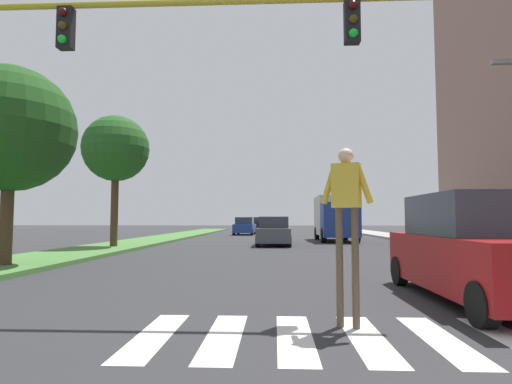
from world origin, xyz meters
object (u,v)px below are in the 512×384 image
at_px(suv_crossing, 477,250).
at_px(sedan_far_horizon, 254,224).
at_px(sedan_midblock, 274,232).
at_px(traffic_light_gantry, 66,65).
at_px(truck_box_delivery, 335,217).
at_px(pedestrian_performer, 347,207).
at_px(tree_mid, 10,129).
at_px(sedan_distant, 245,227).
at_px(tree_far, 116,149).

height_order(suv_crossing, sedan_far_horizon, suv_crossing).
relative_size(suv_crossing, sedan_midblock, 1.01).
bearing_deg(traffic_light_gantry, truck_box_delivery, 69.05).
relative_size(pedestrian_performer, suv_crossing, 0.54).
distance_m(traffic_light_gantry, truck_box_delivery, 22.71).
bearing_deg(pedestrian_performer, tree_mid, 146.15).
bearing_deg(truck_box_delivery, suv_crossing, -91.20).
relative_size(traffic_light_gantry, sedan_distant, 2.28).
height_order(tree_far, sedan_far_horizon, tree_far).
height_order(sedan_midblock, sedan_far_horizon, sedan_far_horizon).
relative_size(tree_far, sedan_far_horizon, 1.42).
xyz_separation_m(traffic_light_gantry, truck_box_delivery, (8.06, 21.05, -2.76)).
height_order(tree_far, pedestrian_performer, tree_far).
bearing_deg(pedestrian_performer, sedan_distant, 96.66).
distance_m(tree_far, pedestrian_performer, 17.15).
height_order(pedestrian_performer, sedan_far_horizon, pedestrian_performer).
height_order(pedestrian_performer, suv_crossing, pedestrian_performer).
bearing_deg(truck_box_delivery, sedan_distant, 123.22).
height_order(tree_mid, tree_far, tree_far).
relative_size(pedestrian_performer, sedan_distant, 0.58).
xyz_separation_m(sedan_midblock, sedan_far_horizon, (-2.78, 31.55, 0.05)).
relative_size(tree_mid, sedan_distant, 1.38).
xyz_separation_m(traffic_light_gantry, pedestrian_performer, (4.93, -1.56, -2.74)).
height_order(sedan_distant, truck_box_delivery, truck_box_delivery).
bearing_deg(sedan_far_horizon, sedan_distant, -90.19).
distance_m(suv_crossing, sedan_midblock, 16.18).
relative_size(tree_far, truck_box_delivery, 1.06).
bearing_deg(traffic_light_gantry, sedan_midblock, 76.52).
xyz_separation_m(tree_mid, truck_box_delivery, (12.11, 16.59, -2.56)).
xyz_separation_m(sedan_distant, truck_box_delivery, (7.02, -10.72, 0.86)).
bearing_deg(sedan_far_horizon, pedestrian_performer, -85.54).
bearing_deg(traffic_light_gantry, pedestrian_performer, -17.60).
height_order(traffic_light_gantry, sedan_midblock, traffic_light_gantry).
height_order(traffic_light_gantry, suv_crossing, traffic_light_gantry).
bearing_deg(tree_mid, truck_box_delivery, 53.87).
bearing_deg(pedestrian_performer, sedan_far_horizon, 94.46).
xyz_separation_m(tree_mid, pedestrian_performer, (8.98, -6.02, -2.54)).
distance_m(sedan_far_horizon, truck_box_delivery, 27.56).
bearing_deg(tree_far, truck_box_delivery, 34.69).
height_order(tree_far, sedan_distant, tree_far).
bearing_deg(tree_mid, pedestrian_performer, -33.85).
xyz_separation_m(tree_mid, tree_far, (-0.02, 8.19, 0.81)).
xyz_separation_m(traffic_light_gantry, sedan_far_horizon, (1.09, 47.70, -3.59)).
xyz_separation_m(traffic_light_gantry, suv_crossing, (7.63, 0.40, -3.47)).
height_order(pedestrian_performer, sedan_distant, pedestrian_performer).
xyz_separation_m(tree_far, truck_box_delivery, (12.13, 8.40, -3.37)).
distance_m(tree_mid, truck_box_delivery, 20.70).
distance_m(pedestrian_performer, truck_box_delivery, 22.83).
bearing_deg(truck_box_delivery, sedan_midblock, -130.50).
bearing_deg(sedan_distant, suv_crossing, -78.13).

